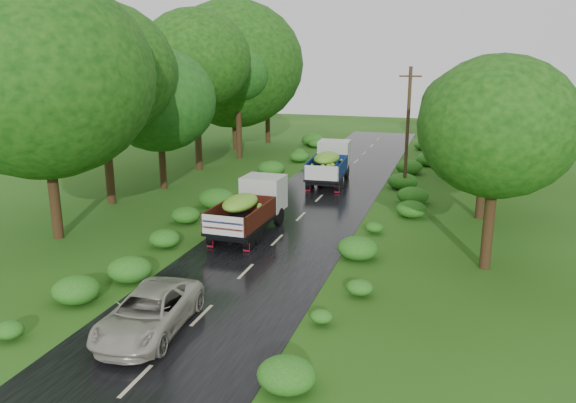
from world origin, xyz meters
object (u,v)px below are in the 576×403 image
at_px(truck_far, 330,162).
at_px(car, 149,312).
at_px(utility_pole, 408,129).
at_px(truck_near, 251,205).

distance_m(truck_far, car, 21.67).
bearing_deg(truck_far, utility_pole, -12.62).
distance_m(truck_near, truck_far, 11.50).
bearing_deg(car, truck_far, 82.89).
xyz_separation_m(truck_far, car, (-0.73, -21.65, -0.77)).
xyz_separation_m(truck_near, car, (0.50, -10.21, -0.70)).
height_order(car, utility_pole, utility_pole).
relative_size(truck_near, car, 1.25).
xyz_separation_m(car, utility_pole, (5.70, 20.87, 3.24)).
xyz_separation_m(truck_near, utility_pole, (6.20, 10.66, 2.54)).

